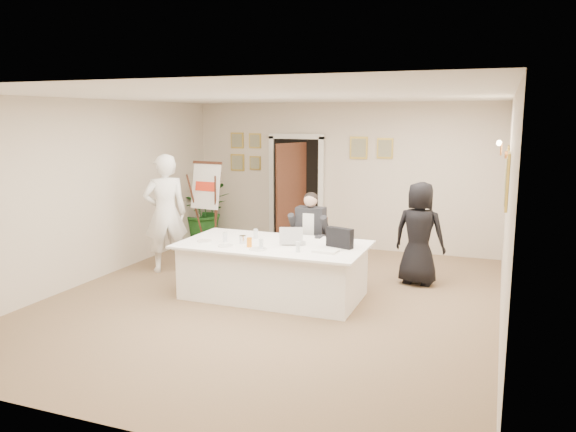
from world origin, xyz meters
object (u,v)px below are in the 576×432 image
Objects in this scene: flip_chart at (209,212)px; laptop at (294,234)px; oj_glass at (249,242)px; standing_woman at (419,233)px; steel_jug at (243,239)px; potted_palm at (205,210)px; seated_man at (310,236)px; paper_stack at (326,251)px; laptop_bag at (340,238)px; standing_man at (165,213)px; conference_table at (273,270)px.

flip_chart reaches higher than laptop.
laptop is 0.65m from oj_glass.
oj_glass is at bearing -160.33° from laptop.
standing_woman reaches higher than steel_jug.
steel_jug is at bearing -52.96° from potted_palm.
oj_glass is at bearing -43.81° from steel_jug.
paper_stack is at bearing -73.06° from seated_man.
laptop reaches higher than paper_stack.
standing_woman reaches higher than paper_stack.
laptop_bag is at bearing -60.56° from seated_man.
laptop_bag is at bearing 19.93° from oj_glass.
steel_jug is (-1.34, -0.25, -0.08)m from laptop_bag.
standing_man is at bearing 148.30° from laptop.
conference_table is 8.30× the size of paper_stack.
flip_chart is 3.02m from laptop.
steel_jug reaches higher than conference_table.
seated_man is 3.63× the size of laptop_bag.
seated_man is at bearing 145.09° from standing_man.
standing_man is 5.01× the size of laptop_bag.
conference_table is 7.53× the size of laptop.
standing_woman reaches higher than conference_table.
flip_chart is 1.25m from potted_palm.
seated_man reaches higher than paper_stack.
potted_palm is 3.93× the size of paper_stack.
seated_man is at bearing 23.02° from standing_woman.
standing_man is 14.95× the size of oj_glass.
laptop is (3.05, -2.90, 0.29)m from potted_palm.
potted_palm is at bearing 117.12° from laptop.
laptop is (2.37, -1.87, 0.13)m from flip_chart.
standing_man reaches higher than steel_jug.
standing_woman is at bearing 33.90° from steel_jug.
flip_chart reaches higher than standing_woman.
laptop_bag reaches higher than oj_glass.
standing_man is at bearing 156.44° from steel_jug.
flip_chart is 4.86× the size of laptop.
potted_palm is 4.71m from laptop_bag.
laptop_bag is at bearing 63.37° from standing_woman.
paper_stack is (0.84, -0.23, 0.40)m from conference_table.
standing_woman is 4.54× the size of laptop.
laptop is 0.66m from laptop_bag.
standing_woman is (1.61, 0.41, 0.09)m from seated_man.
conference_table is 2.33m from standing_man.
laptop reaches higher than steel_jug.
oj_glass is at bearing -50.64° from flip_chart.
seated_man is 12.78× the size of steel_jug.
laptop is at bearing -43.59° from potted_palm.
standing_man is 2.46m from potted_palm.
standing_man is at bearing -93.39° from flip_chart.
standing_man reaches higher than laptop_bag.
potted_palm is 4.22m from laptop.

